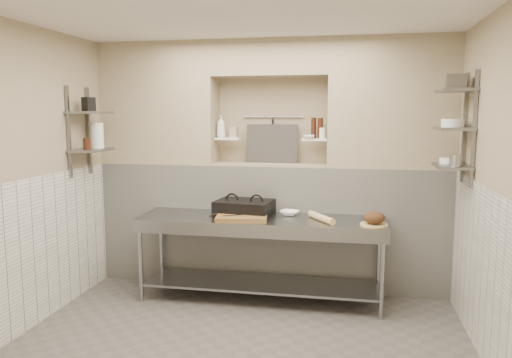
% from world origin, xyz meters
% --- Properties ---
extents(floor, '(4.00, 3.90, 0.10)m').
position_xyz_m(floor, '(0.00, 0.00, -0.05)').
color(floor, '#59544F').
rests_on(floor, ground).
extents(ceiling, '(4.00, 3.90, 0.10)m').
position_xyz_m(ceiling, '(0.00, 0.00, 2.85)').
color(ceiling, silver).
rests_on(ceiling, ground).
extents(wall_left, '(0.10, 3.90, 2.80)m').
position_xyz_m(wall_left, '(-2.05, 0.00, 1.40)').
color(wall_left, tan).
rests_on(wall_left, ground).
extents(wall_right, '(0.10, 3.90, 2.80)m').
position_xyz_m(wall_right, '(2.05, 0.00, 1.40)').
color(wall_right, tan).
rests_on(wall_right, ground).
extents(wall_back, '(4.00, 0.10, 2.80)m').
position_xyz_m(wall_back, '(0.00, 2.00, 1.40)').
color(wall_back, tan).
rests_on(wall_back, ground).
extents(wall_front, '(4.00, 0.10, 2.80)m').
position_xyz_m(wall_front, '(0.00, -2.00, 1.40)').
color(wall_front, tan).
rests_on(wall_front, ground).
extents(backwall_lower, '(4.00, 0.40, 1.40)m').
position_xyz_m(backwall_lower, '(0.00, 1.75, 0.70)').
color(backwall_lower, silver).
rests_on(backwall_lower, floor).
extents(alcove_sill, '(1.30, 0.40, 0.02)m').
position_xyz_m(alcove_sill, '(0.00, 1.75, 1.41)').
color(alcove_sill, tan).
rests_on(alcove_sill, backwall_lower).
extents(backwall_pillar_left, '(1.35, 0.40, 1.40)m').
position_xyz_m(backwall_pillar_left, '(-1.33, 1.75, 2.10)').
color(backwall_pillar_left, tan).
rests_on(backwall_pillar_left, backwall_lower).
extents(backwall_pillar_right, '(1.35, 0.40, 1.40)m').
position_xyz_m(backwall_pillar_right, '(1.33, 1.75, 2.10)').
color(backwall_pillar_right, tan).
rests_on(backwall_pillar_right, backwall_lower).
extents(backwall_header, '(1.30, 0.40, 0.40)m').
position_xyz_m(backwall_header, '(0.00, 1.75, 2.60)').
color(backwall_header, tan).
rests_on(backwall_header, backwall_lower).
extents(wainscot_left, '(0.02, 3.90, 1.40)m').
position_xyz_m(wainscot_left, '(-1.99, 0.00, 0.70)').
color(wainscot_left, silver).
rests_on(wainscot_left, floor).
extents(wainscot_right, '(0.02, 3.90, 1.40)m').
position_xyz_m(wainscot_right, '(1.99, 0.00, 0.70)').
color(wainscot_right, silver).
rests_on(wainscot_right, floor).
extents(alcove_shelf_left, '(0.28, 0.16, 0.02)m').
position_xyz_m(alcove_shelf_left, '(-0.50, 1.75, 1.70)').
color(alcove_shelf_left, white).
rests_on(alcove_shelf_left, backwall_lower).
extents(alcove_shelf_right, '(0.28, 0.16, 0.02)m').
position_xyz_m(alcove_shelf_right, '(0.50, 1.75, 1.70)').
color(alcove_shelf_right, white).
rests_on(alcove_shelf_right, backwall_lower).
extents(utensil_rail, '(0.70, 0.02, 0.02)m').
position_xyz_m(utensil_rail, '(0.00, 1.92, 1.95)').
color(utensil_rail, gray).
rests_on(utensil_rail, wall_back).
extents(hanging_steel, '(0.02, 0.02, 0.30)m').
position_xyz_m(hanging_steel, '(0.00, 1.90, 1.78)').
color(hanging_steel, black).
rests_on(hanging_steel, utensil_rail).
extents(splash_panel, '(0.60, 0.08, 0.45)m').
position_xyz_m(splash_panel, '(0.00, 1.85, 1.64)').
color(splash_panel, '#383330').
rests_on(splash_panel, alcove_sill).
extents(shelf_rail_left_a, '(0.03, 0.03, 0.95)m').
position_xyz_m(shelf_rail_left_a, '(-1.98, 1.25, 1.80)').
color(shelf_rail_left_a, slate).
rests_on(shelf_rail_left_a, wall_left).
extents(shelf_rail_left_b, '(0.03, 0.03, 0.95)m').
position_xyz_m(shelf_rail_left_b, '(-1.98, 0.85, 1.80)').
color(shelf_rail_left_b, slate).
rests_on(shelf_rail_left_b, wall_left).
extents(wall_shelf_left_lower, '(0.30, 0.50, 0.02)m').
position_xyz_m(wall_shelf_left_lower, '(-1.84, 1.05, 1.60)').
color(wall_shelf_left_lower, slate).
rests_on(wall_shelf_left_lower, wall_left).
extents(wall_shelf_left_upper, '(0.30, 0.50, 0.03)m').
position_xyz_m(wall_shelf_left_upper, '(-1.84, 1.05, 2.00)').
color(wall_shelf_left_upper, slate).
rests_on(wall_shelf_left_upper, wall_left).
extents(shelf_rail_right_a, '(0.03, 0.03, 1.05)m').
position_xyz_m(shelf_rail_right_a, '(1.98, 1.25, 1.85)').
color(shelf_rail_right_a, slate).
rests_on(shelf_rail_right_a, wall_right).
extents(shelf_rail_right_b, '(0.03, 0.03, 1.05)m').
position_xyz_m(shelf_rail_right_b, '(1.98, 0.85, 1.85)').
color(shelf_rail_right_b, slate).
rests_on(shelf_rail_right_b, wall_right).
extents(wall_shelf_right_lower, '(0.30, 0.50, 0.02)m').
position_xyz_m(wall_shelf_right_lower, '(1.84, 1.05, 1.50)').
color(wall_shelf_right_lower, slate).
rests_on(wall_shelf_right_lower, wall_right).
extents(wall_shelf_right_mid, '(0.30, 0.50, 0.02)m').
position_xyz_m(wall_shelf_right_mid, '(1.84, 1.05, 1.85)').
color(wall_shelf_right_mid, slate).
rests_on(wall_shelf_right_mid, wall_right).
extents(wall_shelf_right_upper, '(0.30, 0.50, 0.03)m').
position_xyz_m(wall_shelf_right_upper, '(1.84, 1.05, 2.20)').
color(wall_shelf_right_upper, slate).
rests_on(wall_shelf_right_upper, wall_right).
extents(prep_table, '(2.60, 0.70, 0.90)m').
position_xyz_m(prep_table, '(-0.01, 1.18, 0.64)').
color(prep_table, gray).
rests_on(prep_table, floor).
extents(panini_press, '(0.64, 0.50, 0.16)m').
position_xyz_m(panini_press, '(-0.21, 1.29, 0.98)').
color(panini_press, black).
rests_on(panini_press, prep_table).
extents(cutting_board, '(0.56, 0.43, 0.05)m').
position_xyz_m(cutting_board, '(-0.18, 1.06, 0.92)').
color(cutting_board, olive).
rests_on(cutting_board, prep_table).
extents(knife_blade, '(0.27, 0.17, 0.01)m').
position_xyz_m(knife_blade, '(-0.24, 1.04, 0.95)').
color(knife_blade, gray).
rests_on(knife_blade, cutting_board).
extents(tongs, '(0.06, 0.27, 0.02)m').
position_xyz_m(tongs, '(-0.47, 0.99, 0.96)').
color(tongs, gray).
rests_on(tongs, cutting_board).
extents(mixing_bowl, '(0.23, 0.23, 0.05)m').
position_xyz_m(mixing_bowl, '(0.27, 1.38, 0.93)').
color(mixing_bowl, white).
rests_on(mixing_bowl, prep_table).
extents(rolling_pin, '(0.30, 0.41, 0.07)m').
position_xyz_m(rolling_pin, '(0.62, 1.15, 0.93)').
color(rolling_pin, '#DDBC77').
rests_on(rolling_pin, prep_table).
extents(bread_board, '(0.27, 0.27, 0.02)m').
position_xyz_m(bread_board, '(1.15, 1.05, 0.91)').
color(bread_board, '#DDBC77').
rests_on(bread_board, prep_table).
extents(bread_loaf, '(0.21, 0.21, 0.12)m').
position_xyz_m(bread_loaf, '(1.15, 1.05, 0.98)').
color(bread_loaf, '#4C2D19').
rests_on(bread_loaf, bread_board).
extents(bottle_soap, '(0.11, 0.12, 0.26)m').
position_xyz_m(bottle_soap, '(-0.58, 1.74, 1.84)').
color(bottle_soap, white).
rests_on(bottle_soap, alcove_shelf_left).
extents(jar_alcove, '(0.08, 0.08, 0.13)m').
position_xyz_m(jar_alcove, '(-0.43, 1.75, 1.78)').
color(jar_alcove, tan).
rests_on(jar_alcove, alcove_shelf_left).
extents(bowl_alcove, '(0.16, 0.16, 0.04)m').
position_xyz_m(bowl_alcove, '(0.44, 1.69, 1.73)').
color(bowl_alcove, white).
rests_on(bowl_alcove, alcove_shelf_right).
extents(condiment_a, '(0.06, 0.06, 0.23)m').
position_xyz_m(condiment_a, '(0.56, 1.75, 1.83)').
color(condiment_a, black).
rests_on(condiment_a, alcove_shelf_right).
extents(condiment_b, '(0.06, 0.06, 0.23)m').
position_xyz_m(condiment_b, '(0.48, 1.78, 1.83)').
color(condiment_b, black).
rests_on(condiment_b, alcove_shelf_right).
extents(condiment_c, '(0.07, 0.07, 0.12)m').
position_xyz_m(condiment_c, '(0.59, 1.74, 1.77)').
color(condiment_c, white).
rests_on(condiment_c, alcove_shelf_right).
extents(jug_left, '(0.14, 0.14, 0.28)m').
position_xyz_m(jug_left, '(-1.84, 1.19, 1.75)').
color(jug_left, white).
rests_on(jug_left, wall_shelf_left_lower).
extents(jar_left, '(0.08, 0.08, 0.12)m').
position_xyz_m(jar_left, '(-1.84, 0.96, 1.67)').
color(jar_left, black).
rests_on(jar_left, wall_shelf_left_lower).
extents(box_left_upper, '(0.14, 0.14, 0.15)m').
position_xyz_m(box_left_upper, '(-1.84, 1.03, 2.09)').
color(box_left_upper, black).
rests_on(box_left_upper, wall_shelf_left_upper).
extents(bowl_right, '(0.18, 0.18, 0.05)m').
position_xyz_m(bowl_right, '(1.84, 1.19, 1.54)').
color(bowl_right, white).
rests_on(bowl_right, wall_shelf_right_lower).
extents(canister_right, '(0.11, 0.11, 0.11)m').
position_xyz_m(canister_right, '(1.84, 0.88, 1.57)').
color(canister_right, gray).
rests_on(canister_right, wall_shelf_right_lower).
extents(bowl_right_mid, '(0.21, 0.21, 0.08)m').
position_xyz_m(bowl_right_mid, '(1.84, 1.12, 1.90)').
color(bowl_right_mid, white).
rests_on(bowl_right_mid, wall_shelf_right_mid).
extents(basket_right, '(0.19, 0.23, 0.13)m').
position_xyz_m(basket_right, '(1.84, 1.06, 2.28)').
color(basket_right, gray).
rests_on(basket_right, wall_shelf_right_upper).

